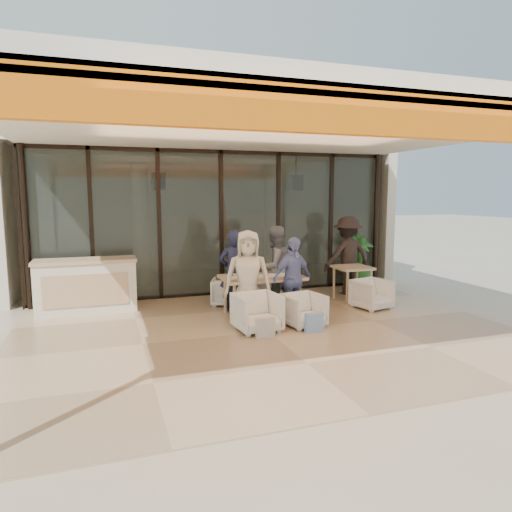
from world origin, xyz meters
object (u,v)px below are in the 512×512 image
(dining_table, at_px, (262,279))
(potted_palm, at_px, (358,261))
(diner_grey, at_px, (274,267))
(side_table, at_px, (353,271))
(chair_near_right, at_px, (304,309))
(standing_woman, at_px, (347,256))
(host_counter, at_px, (86,286))
(diner_cream, at_px, (248,277))
(chair_far_left, at_px, (227,291))
(chair_far_right, at_px, (266,288))
(side_chair, at_px, (372,293))
(diner_periwinkle, at_px, (292,279))
(diner_navy, at_px, (233,271))
(chair_near_left, at_px, (257,311))

(dining_table, height_order, potted_palm, potted_palm)
(diner_grey, bearing_deg, side_table, 161.37)
(chair_near_right, distance_m, standing_woman, 2.90)
(host_counter, relative_size, diner_cream, 1.13)
(dining_table, bearing_deg, chair_far_left, 113.70)
(chair_far_left, height_order, diner_cream, diner_cream)
(chair_far_right, bearing_deg, diner_grey, 106.10)
(dining_table, bearing_deg, diner_cream, -132.26)
(chair_far_right, bearing_deg, side_chair, 161.29)
(diner_grey, relative_size, diner_periwinkle, 1.09)
(diner_navy, bearing_deg, side_table, -178.29)
(side_table, relative_size, standing_woman, 0.42)
(diner_navy, height_order, side_table, diner_navy)
(dining_table, relative_size, side_chair, 2.28)
(diner_cream, distance_m, side_table, 2.77)
(potted_palm, bearing_deg, host_counter, -176.96)
(host_counter, xyz_separation_m, diner_navy, (2.68, -0.77, 0.25))
(chair_near_left, relative_size, diner_cream, 0.43)
(diner_cream, xyz_separation_m, side_table, (2.61, 0.92, -0.18))
(chair_near_right, bearing_deg, diner_periwinkle, 79.73)
(diner_cream, relative_size, side_table, 2.21)
(chair_far_right, bearing_deg, diner_cream, 75.14)
(chair_far_left, distance_m, chair_far_right, 0.84)
(diner_navy, bearing_deg, chair_far_left, -88.68)
(dining_table, relative_size, side_table, 2.01)
(diner_periwinkle, distance_m, standing_woman, 2.51)
(dining_table, height_order, diner_cream, diner_cream)
(diner_cream, height_order, diner_periwinkle, diner_cream)
(host_counter, bearing_deg, side_table, -8.11)
(chair_far_left, bearing_deg, chair_near_left, 110.66)
(chair_near_left, relative_size, potted_palm, 0.53)
(host_counter, relative_size, chair_far_right, 3.11)
(chair_near_left, xyz_separation_m, diner_navy, (0.00, 1.40, 0.43))
(diner_cream, height_order, side_chair, diner_cream)
(chair_near_left, bearing_deg, dining_table, 61.32)
(chair_far_right, xyz_separation_m, diner_grey, (0.00, -0.50, 0.52))
(host_counter, bearing_deg, diner_periwinkle, -25.41)
(dining_table, relative_size, chair_near_right, 2.36)
(potted_palm, bearing_deg, diner_cream, -149.48)
(chair_far_right, xyz_separation_m, diner_cream, (-0.84, -1.40, 0.52))
(side_chair, xyz_separation_m, potted_palm, (0.77, 1.83, 0.34))
(dining_table, relative_size, diner_periwinkle, 1.00)
(dining_table, distance_m, chair_far_right, 1.11)
(side_chair, bearing_deg, chair_far_right, 131.34)
(dining_table, height_order, chair_far_left, dining_table)
(dining_table, height_order, chair_far_right, dining_table)
(diner_navy, xyz_separation_m, diner_periwinkle, (0.84, -0.90, -0.04))
(host_counter, distance_m, chair_near_right, 4.14)
(standing_woman, distance_m, potted_palm, 0.76)
(chair_far_right, height_order, side_chair, side_chair)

